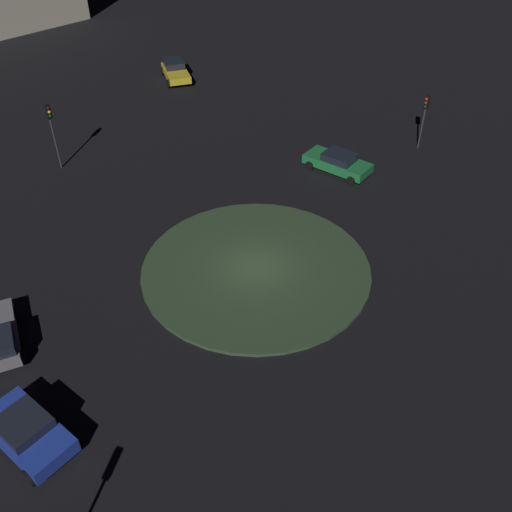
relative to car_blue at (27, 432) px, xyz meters
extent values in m
plane|color=black|center=(-12.04, -6.12, -0.77)|extent=(121.02, 121.02, 0.00)
cylinder|color=#2D4228|center=(-12.04, -6.12, -0.68)|extent=(12.07, 12.07, 0.18)
cylinder|color=black|center=(-0.08, -7.32, -0.47)|extent=(0.23, 0.61, 0.61)
cylinder|color=black|center=(-0.12, -4.41, -0.47)|extent=(0.23, 0.61, 0.61)
cube|color=#1E38A5|center=(-0.01, 0.01, -0.08)|extent=(3.48, 4.32, 0.66)
cube|color=black|center=(0.03, -0.05, 0.46)|extent=(2.32, 2.38, 0.42)
cylinder|color=black|center=(-0.19, -1.67, -0.41)|extent=(0.53, 0.74, 0.72)
cylinder|color=black|center=(0.18, 1.69, -0.41)|extent=(0.53, 0.74, 0.72)
cylinder|color=black|center=(-1.50, 0.81, -0.41)|extent=(0.53, 0.74, 0.72)
cube|color=gold|center=(-15.78, -32.86, -0.13)|extent=(2.27, 4.46, 0.57)
cube|color=black|center=(-15.86, -33.69, 0.43)|extent=(1.84, 2.33, 0.54)
cylinder|color=black|center=(-16.56, -31.23, -0.41)|extent=(0.29, 0.74, 0.72)
cylinder|color=black|center=(-14.70, -31.41, -0.41)|extent=(0.29, 0.74, 0.72)
cylinder|color=black|center=(-16.85, -34.31, -0.41)|extent=(0.29, 0.74, 0.72)
cylinder|color=black|center=(-15.00, -34.49, -0.41)|extent=(0.29, 0.74, 0.72)
cube|color=#1E7238|center=(-20.99, -13.36, -0.17)|extent=(3.74, 4.75, 0.60)
cube|color=black|center=(-21.05, -13.26, 0.37)|extent=(2.37, 2.53, 0.47)
cylinder|color=black|center=(-22.56, -12.41, -0.47)|extent=(0.49, 0.64, 0.61)
cylinder|color=black|center=(-20.98, -11.52, -0.47)|extent=(0.49, 0.64, 0.61)
cylinder|color=black|center=(-21.01, -15.19, -0.47)|extent=(0.49, 0.64, 0.61)
cylinder|color=black|center=(-19.42, -14.30, -0.47)|extent=(0.49, 0.64, 0.61)
cylinder|color=#2D2D2D|center=(-4.14, -21.11, 1.03)|extent=(0.12, 0.12, 3.59)
cube|color=black|center=(-4.14, -21.11, 3.27)|extent=(0.37, 0.33, 0.90)
sphere|color=#3F0C0C|center=(-4.21, -20.99, 3.54)|extent=(0.20, 0.20, 0.20)
sphere|color=yellow|center=(-4.21, -20.99, 3.27)|extent=(0.20, 0.20, 0.20)
sphere|color=#0F3819|center=(-4.21, -20.99, 3.00)|extent=(0.20, 0.20, 0.20)
cylinder|color=#2D2D2D|center=(-27.98, -14.00, 0.71)|extent=(0.12, 0.12, 2.96)
cube|color=black|center=(-27.98, -14.00, 2.64)|extent=(0.33, 0.37, 0.90)
sphere|color=red|center=(-27.85, -13.93, 2.91)|extent=(0.20, 0.20, 0.20)
sphere|color=#4C380F|center=(-27.85, -13.93, 2.64)|extent=(0.20, 0.20, 0.20)
sphere|color=#0F3819|center=(-27.85, -13.93, 2.37)|extent=(0.20, 0.20, 0.20)
camera|label=1|loc=(-3.11, 14.80, 18.55)|focal=39.62mm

